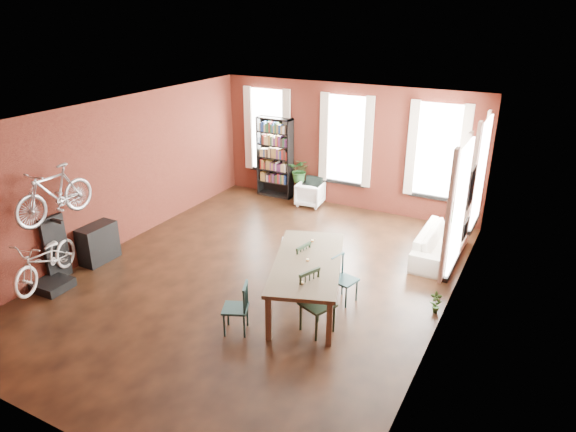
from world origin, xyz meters
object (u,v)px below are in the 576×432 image
Objects in this scene: dining_chair_a at (235,308)px; dining_chair_b at (295,266)px; dining_table at (307,282)px; white_armchair at (310,193)px; dining_chair_d at (345,280)px; bicycle_floor at (42,239)px; plant_stand at (301,191)px; bike_trainer at (53,285)px; dining_chair_c at (318,304)px; console_table at (98,243)px; bookshelf at (275,158)px; cream_sofa at (441,240)px.

dining_chair_a is 0.90× the size of dining_chair_b.
white_armchair is (-2.09, 4.46, -0.09)m from dining_table.
dining_chair_d is 4.85m from white_armchair.
dining_chair_d is 5.52m from bicycle_floor.
white_armchair is at bearing -27.02° from plant_stand.
dining_chair_b is 4.58m from bike_trainer.
dining_chair_a reaches higher than white_armchair.
dining_chair_c is 6.12m from plant_stand.
console_table is (-0.10, 1.26, 0.31)m from bike_trainer.
bike_trainer is (-4.45, -1.80, -0.34)m from dining_table.
dining_table is 0.68m from dining_chair_d.
bookshelf reaches higher than plant_stand.
console_table is at bearing 94.75° from bike_trainer.
bookshelf reaches higher than bicycle_floor.
bookshelf is 3.23× the size of white_armchair.
console_table reaches higher than plant_stand.
dining_chair_a reaches higher than dining_chair_d.
dining_chair_d is at bearing 156.35° from cream_sofa.
bookshelf is (-3.79, 5.34, 0.59)m from dining_chair_c.
cream_sofa is at bearing -18.95° from bookshelf.
console_table is (-5.10, -0.93, -0.03)m from dining_chair_d.
dining_chair_c is 5.07m from console_table.
bike_trainer is at bearing -85.25° from console_table.
dining_chair_a is 1.09× the size of console_table.
dining_chair_d is 5.77m from bookshelf.
dining_chair_d is at bearing -54.70° from plant_stand.
bookshelf is 3.70× the size of bike_trainer.
dining_chair_b is 4.22m from console_table.
white_armchair reaches higher than plant_stand.
bookshelf is (-2.62, 5.97, 0.67)m from dining_chair_a.
dining_table is 1.14× the size of bookshelf.
cream_sofa is at bearing 37.88° from bike_trainer.
bookshelf reaches higher than console_table.
white_armchair is at bearing 63.77° from console_table.
plant_stand is (-0.38, 0.19, -0.08)m from white_armchair.
dining_chair_c is at bearing -1.63° from console_table.
bicycle_floor is at bearing -149.17° from bike_trainer.
bookshelf is at bearing -179.75° from dining_chair_a.
dining_table is 2.45× the size of dining_chair_c.
dining_table is at bearing -62.06° from plant_stand.
bookshelf is 2.75× the size of console_table.
dining_chair_a is 1.33m from dining_chair_c.
dining_table is 1.46m from dining_chair_a.
bicycle_floor reaches higher than dining_chair_c.
dining_chair_a is 0.42× the size of cream_sofa.
bookshelf is 6.65m from bike_trainer.
dining_chair_a is 0.39× the size of bookshelf.
dining_chair_b is at bearing 12.28° from bicycle_floor.
cream_sofa is (3.77, -1.50, 0.07)m from white_armchair.
dining_table is 5.27m from plant_stand.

